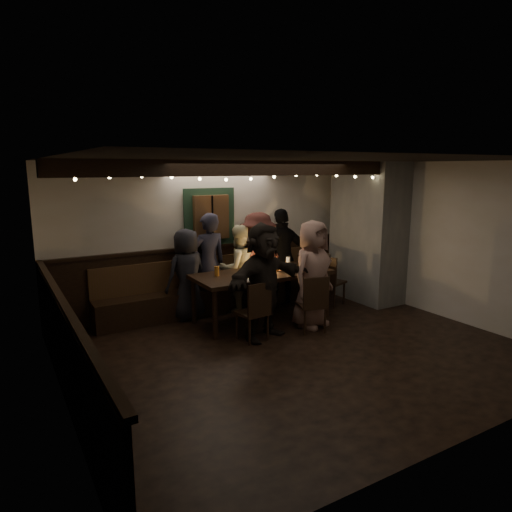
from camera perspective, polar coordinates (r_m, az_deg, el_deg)
room at (r=7.88m, az=5.80°, el=0.53°), size 6.02×5.01×2.62m
dining_table at (r=7.48m, az=0.77°, el=-2.57°), size 2.27×0.97×0.98m
chair_near_left at (r=6.62m, az=-0.06°, el=-6.56°), size 0.44×0.44×0.89m
chair_near_right at (r=7.02m, az=7.21°, el=-5.59°), size 0.50×0.50×0.89m
chair_end at (r=8.41m, az=9.12°, el=-2.72°), size 0.53×0.53×0.93m
high_top at (r=8.36m, az=7.18°, el=-2.15°), size 0.60×0.60×0.96m
person_a at (r=7.65m, az=-8.62°, el=-2.26°), size 0.82×0.62×1.52m
person_b at (r=7.85m, az=-5.93°, el=-0.98°), size 0.66×0.45×1.75m
person_c at (r=7.99m, az=-2.23°, el=-1.54°), size 0.76×0.60×1.53m
person_d at (r=8.13m, az=0.26°, el=-0.58°), size 1.19×0.77×1.73m
person_e at (r=8.42m, az=3.27°, el=-0.07°), size 1.10×0.62×1.77m
person_f at (r=6.67m, az=0.98°, el=-3.16°), size 1.69×0.93×1.73m
person_g at (r=7.22m, az=7.04°, el=-2.26°), size 0.96×0.77×1.70m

